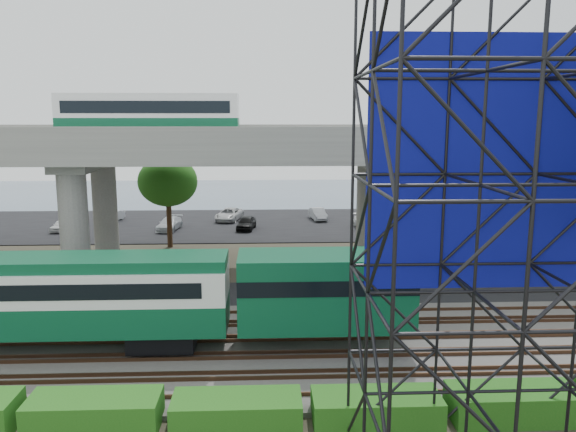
{
  "coord_description": "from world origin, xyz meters",
  "views": [
    {
      "loc": [
        2.04,
        -22.82,
        10.78
      ],
      "look_at": [
        3.26,
        6.0,
        5.74
      ],
      "focal_mm": 35.0,
      "sensor_mm": 36.0,
      "label": 1
    }
  ],
  "objects": [
    {
      "name": "ground",
      "position": [
        0.0,
        0.0,
        0.0
      ],
      "size": [
        140.0,
        140.0,
        0.0
      ],
      "primitive_type": "plane",
      "color": "#474233",
      "rests_on": "ground"
    },
    {
      "name": "ballast_bed",
      "position": [
        0.0,
        2.0,
        0.1
      ],
      "size": [
        90.0,
        12.0,
        0.2
      ],
      "primitive_type": "cube",
      "color": "slate",
      "rests_on": "ground"
    },
    {
      "name": "service_road",
      "position": [
        0.0,
        10.5,
        0.04
      ],
      "size": [
        90.0,
        5.0,
        0.08
      ],
      "primitive_type": "cube",
      "color": "black",
      "rests_on": "ground"
    },
    {
      "name": "parking_lot",
      "position": [
        0.0,
        34.0,
        0.04
      ],
      "size": [
        90.0,
        18.0,
        0.08
      ],
      "primitive_type": "cube",
      "color": "black",
      "rests_on": "ground"
    },
    {
      "name": "harbor_water",
      "position": [
        0.0,
        56.0,
        0.01
      ],
      "size": [
        140.0,
        40.0,
        0.03
      ],
      "primitive_type": "cube",
      "color": "#3F5568",
      "rests_on": "ground"
    },
    {
      "name": "rail_tracks",
      "position": [
        0.0,
        2.0,
        0.28
      ],
      "size": [
        90.0,
        9.52,
        0.16
      ],
      "color": "#472D1E",
      "rests_on": "ballast_bed"
    },
    {
      "name": "commuter_train",
      "position": [
        -7.07,
        2.0,
        2.88
      ],
      "size": [
        29.3,
        3.06,
        4.3
      ],
      "color": "black",
      "rests_on": "rail_tracks"
    },
    {
      "name": "overpass",
      "position": [
        -0.42,
        16.0,
        8.21
      ],
      "size": [
        80.0,
        12.0,
        12.4
      ],
      "color": "#9E9B93",
      "rests_on": "ground"
    },
    {
      "name": "scaffold_tower",
      "position": [
        9.39,
        -7.98,
        7.47
      ],
      "size": [
        9.36,
        6.36,
        15.0
      ],
      "color": "black",
      "rests_on": "ground"
    },
    {
      "name": "hedge_strip",
      "position": [
        1.01,
        -4.3,
        0.56
      ],
      "size": [
        34.6,
        1.8,
        1.2
      ],
      "color": "#1A5A14",
      "rests_on": "ground"
    },
    {
      "name": "trees",
      "position": [
        -4.67,
        16.17,
        5.57
      ],
      "size": [
        40.94,
        16.94,
        7.69
      ],
      "color": "#382314",
      "rests_on": "ground"
    },
    {
      "name": "suv",
      "position": [
        -8.19,
        9.79,
        0.85
      ],
      "size": [
        5.73,
        3.03,
        1.54
      ],
      "primitive_type": "imported",
      "rotation": [
        0.0,
        0.0,
        1.66
      ],
      "color": "black",
      "rests_on": "service_road"
    },
    {
      "name": "parked_cars",
      "position": [
        2.89,
        33.72,
        0.71
      ],
      "size": [
        38.33,
        9.71,
        1.31
      ],
      "color": "silver",
      "rests_on": "parking_lot"
    }
  ]
}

